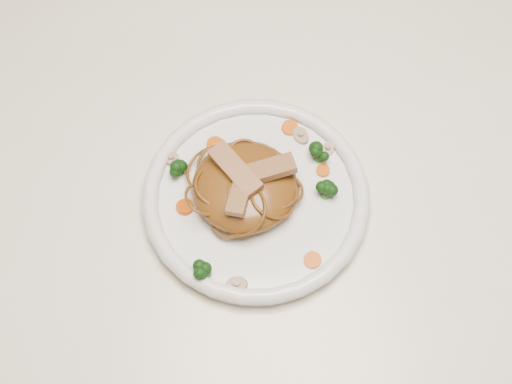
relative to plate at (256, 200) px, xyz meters
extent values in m
plane|color=#4E351A|center=(0.07, -0.03, -0.76)|extent=(4.00, 4.00, 0.00)
cube|color=white|center=(0.07, -0.03, -0.03)|extent=(1.20, 0.80, 0.04)
cylinder|color=white|center=(0.00, 0.00, 0.00)|extent=(0.33, 0.33, 0.02)
ellipsoid|color=brown|center=(-0.01, 0.01, 0.03)|extent=(0.15, 0.15, 0.04)
cube|color=#A1744C|center=(0.01, 0.01, 0.05)|extent=(0.08, 0.04, 0.01)
cube|color=#A1744C|center=(-0.02, 0.02, 0.05)|extent=(0.06, 0.08, 0.01)
cube|color=#A1744C|center=(-0.02, -0.01, 0.05)|extent=(0.04, 0.07, 0.01)
cylinder|color=#DE5908|center=(0.06, 0.09, 0.01)|extent=(0.03, 0.03, 0.00)
cylinder|color=#DE5908|center=(-0.09, 0.00, 0.01)|extent=(0.03, 0.03, 0.00)
cylinder|color=#DE5908|center=(0.09, 0.02, 0.01)|extent=(0.02, 0.02, 0.00)
cylinder|color=#DE5908|center=(-0.04, 0.08, 0.01)|extent=(0.03, 0.03, 0.00)
cylinder|color=#DE5908|center=(0.05, -0.09, 0.01)|extent=(0.03, 0.03, 0.00)
cylinder|color=#B8A98A|center=(-0.04, -0.11, 0.01)|extent=(0.03, 0.03, 0.01)
cylinder|color=#B8A98A|center=(0.10, 0.05, 0.01)|extent=(0.03, 0.03, 0.01)
cylinder|color=#B8A98A|center=(-0.10, 0.07, 0.01)|extent=(0.04, 0.04, 0.01)
cylinder|color=#B8A98A|center=(0.07, 0.08, 0.01)|extent=(0.03, 0.03, 0.01)
camera|label=1|loc=(-0.06, -0.40, 0.84)|focal=52.74mm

